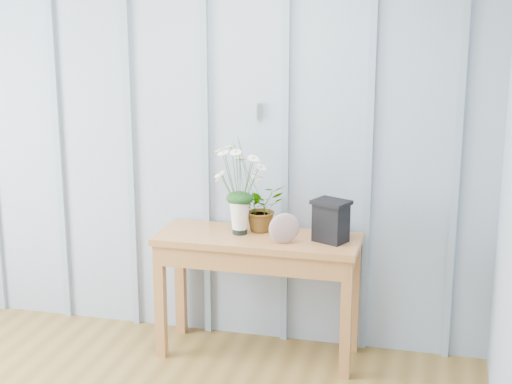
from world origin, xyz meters
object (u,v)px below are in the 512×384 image
(daisy_vase, at_px, (240,176))
(felt_disc_vessel, at_px, (284,228))
(carved_box, at_px, (331,221))
(sideboard, at_px, (258,254))

(daisy_vase, height_order, felt_disc_vessel, daisy_vase)
(daisy_vase, bearing_deg, felt_disc_vessel, -22.35)
(daisy_vase, height_order, carved_box, daisy_vase)
(daisy_vase, relative_size, felt_disc_vessel, 3.10)
(sideboard, xyz_separation_m, felt_disc_vessel, (0.18, -0.10, 0.20))
(sideboard, relative_size, carved_box, 4.88)
(daisy_vase, xyz_separation_m, felt_disc_vessel, (0.29, -0.12, -0.26))
(sideboard, xyz_separation_m, daisy_vase, (-0.12, 0.02, 0.46))
(felt_disc_vessel, relative_size, carved_box, 0.73)
(felt_disc_vessel, bearing_deg, daisy_vase, 131.08)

